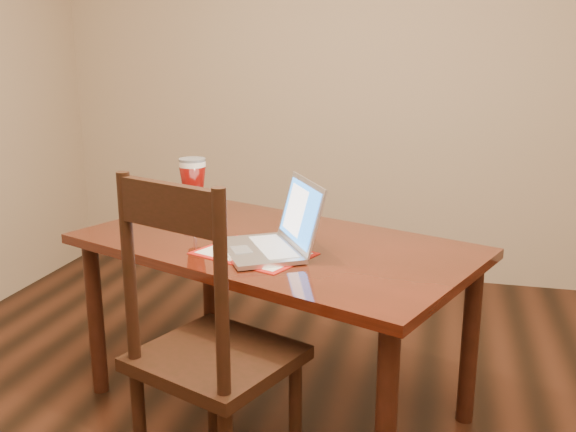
# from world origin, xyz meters

# --- Properties ---
(dining_table) EXTENTS (1.73, 1.36, 1.01)m
(dining_table) POSITION_xyz_m (-0.40, 0.79, 0.64)
(dining_table) COLOR #481409
(dining_table) RESTS_ON ground
(dining_chair) EXTENTS (0.59, 0.58, 1.09)m
(dining_chair) POSITION_xyz_m (-0.45, 0.22, 0.51)
(dining_chair) COLOR black
(dining_chair) RESTS_ON ground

